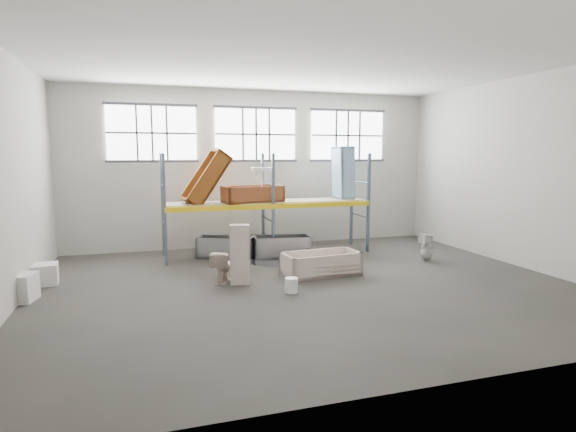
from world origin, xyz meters
name	(u,v)px	position (x,y,z in m)	size (l,w,h in m)	color
floor	(307,286)	(0.00, 0.00, -0.05)	(12.00, 10.00, 0.10)	#413D38
ceiling	(309,58)	(0.00, 0.00, 5.05)	(12.00, 10.00, 0.10)	silver
wall_back	(255,169)	(0.00, 5.05, 2.50)	(12.00, 0.10, 5.00)	#A7A59A
wall_front	(448,194)	(0.00, -5.05, 2.50)	(12.00, 0.10, 5.00)	#AFADA2
wall_left	(1,180)	(-6.05, 0.00, 2.50)	(0.10, 10.00, 5.00)	#B3B1A5
wall_right	(526,172)	(6.05, 0.00, 2.50)	(0.10, 10.00, 5.00)	#A8A79B
window_left	(152,133)	(-3.20, 4.94, 3.60)	(2.60, 0.04, 1.60)	white
window_mid	(256,134)	(0.00, 4.94, 3.60)	(2.60, 0.04, 1.60)	white
window_right	(348,136)	(3.20, 4.94, 3.60)	(2.60, 0.04, 1.60)	white
rack_upright_la	(165,210)	(-3.00, 2.90, 1.50)	(0.08, 0.08, 3.00)	slate
rack_upright_lb	(163,205)	(-3.00, 4.10, 1.50)	(0.08, 0.08, 3.00)	slate
rack_upright_ma	(273,206)	(0.00, 2.90, 1.50)	(0.08, 0.08, 3.00)	slate
rack_upright_mb	(263,202)	(0.00, 4.10, 1.50)	(0.08, 0.08, 3.00)	slate
rack_upright_ra	(368,203)	(3.00, 2.90, 1.50)	(0.08, 0.08, 3.00)	slate
rack_upright_rb	(352,199)	(3.00, 4.10, 1.50)	(0.08, 0.08, 3.00)	slate
rack_beam_front	(273,206)	(0.00, 2.90, 1.50)	(6.00, 0.10, 0.14)	yellow
rack_beam_back	(263,202)	(0.00, 4.10, 1.50)	(6.00, 0.10, 0.14)	yellow
shelf_deck	(268,202)	(0.00, 3.50, 1.58)	(5.90, 1.10, 0.03)	gray
wet_patch	(275,259)	(0.00, 2.70, 0.00)	(1.80, 1.80, 0.00)	black
bathtub_beige	(321,263)	(0.63, 0.75, 0.28)	(1.90, 0.89, 0.56)	beige
cistern_spare	(350,263)	(1.33, 0.58, 0.28)	(0.37, 0.18, 0.35)	beige
sink_in_tub	(308,269)	(0.28, 0.72, 0.16)	(0.48, 0.48, 0.17)	beige
toilet_beige	(222,266)	(-1.83, 0.81, 0.37)	(0.42, 0.73, 0.74)	beige
cistern_tall	(240,254)	(-1.46, 0.52, 0.69)	(0.45, 0.29, 1.38)	beige
toilet_white	(427,247)	(4.03, 1.31, 0.39)	(0.35, 0.36, 0.78)	silver
steel_tub_left	(226,247)	(-1.28, 3.50, 0.30)	(1.61, 0.75, 0.59)	#ADB1B5
steel_tub_right	(282,246)	(0.29, 3.05, 0.30)	(1.63, 0.76, 0.60)	#989A9E
rust_tub_flat	(253,194)	(-0.48, 3.42, 1.82)	(1.71, 0.80, 0.48)	brown
rust_tub_tilted	(206,178)	(-1.81, 3.52, 2.29)	(1.71, 0.80, 0.48)	#7E450A
sink_on_shelf	(262,185)	(-0.23, 3.31, 2.09)	(0.62, 0.48, 0.55)	white
blue_tub_upright	(343,173)	(2.45, 3.59, 2.40)	(1.62, 0.76, 0.46)	#80A1C7
bucket	(291,285)	(-0.55, -0.50, 0.16)	(0.28, 0.28, 0.32)	white
carton_near	(17,288)	(-6.06, 0.59, 0.28)	(0.66, 0.56, 0.56)	silver
carton_far	(44,274)	(-5.78, 1.81, 0.24)	(0.57, 0.57, 0.48)	silver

